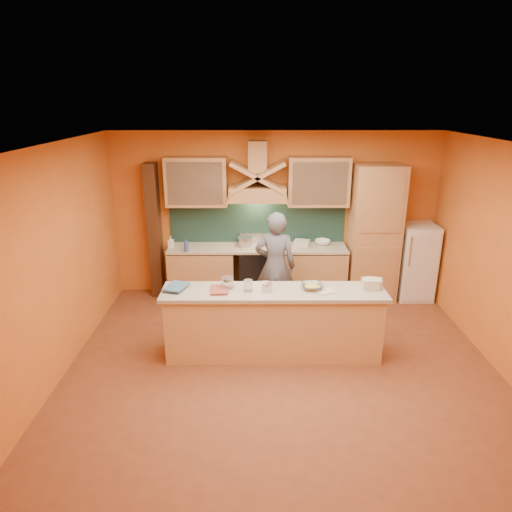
{
  "coord_description": "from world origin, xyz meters",
  "views": [
    {
      "loc": [
        -0.35,
        -5.11,
        3.3
      ],
      "look_at": [
        -0.33,
        0.9,
        1.21
      ],
      "focal_mm": 32.0,
      "sensor_mm": 36.0,
      "label": 1
    }
  ],
  "objects_px": {
    "fridge": "(415,262)",
    "person": "(275,266)",
    "stove": "(257,273)",
    "mixing_bowl": "(312,286)",
    "kitchen_scale": "(267,287)"
  },
  "relations": [
    {
      "from": "fridge",
      "to": "person",
      "type": "height_order",
      "value": "person"
    },
    {
      "from": "stove",
      "to": "mixing_bowl",
      "type": "xyz_separation_m",
      "value": [
        0.7,
        -1.86,
        0.53
      ]
    },
    {
      "from": "stove",
      "to": "kitchen_scale",
      "type": "bearing_deg",
      "value": -86.68
    },
    {
      "from": "mixing_bowl",
      "to": "fridge",
      "type": "bearing_deg",
      "value": 42.87
    },
    {
      "from": "kitchen_scale",
      "to": "mixing_bowl",
      "type": "relative_size",
      "value": 0.44
    },
    {
      "from": "stove",
      "to": "mixing_bowl",
      "type": "relative_size",
      "value": 3.29
    },
    {
      "from": "stove",
      "to": "mixing_bowl",
      "type": "distance_m",
      "value": 2.05
    },
    {
      "from": "fridge",
      "to": "mixing_bowl",
      "type": "xyz_separation_m",
      "value": [
        -2.0,
        -1.86,
        0.33
      ]
    },
    {
      "from": "fridge",
      "to": "mixing_bowl",
      "type": "relative_size",
      "value": 4.75
    },
    {
      "from": "stove",
      "to": "person",
      "type": "height_order",
      "value": "person"
    },
    {
      "from": "person",
      "to": "kitchen_scale",
      "type": "distance_m",
      "value": 1.17
    },
    {
      "from": "person",
      "to": "mixing_bowl",
      "type": "xyz_separation_m",
      "value": [
        0.43,
        -1.08,
        0.12
      ]
    },
    {
      "from": "kitchen_scale",
      "to": "fridge",
      "type": "bearing_deg",
      "value": 44.61
    },
    {
      "from": "fridge",
      "to": "person",
      "type": "bearing_deg",
      "value": -162.42
    },
    {
      "from": "fridge",
      "to": "person",
      "type": "distance_m",
      "value": 2.56
    }
  ]
}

